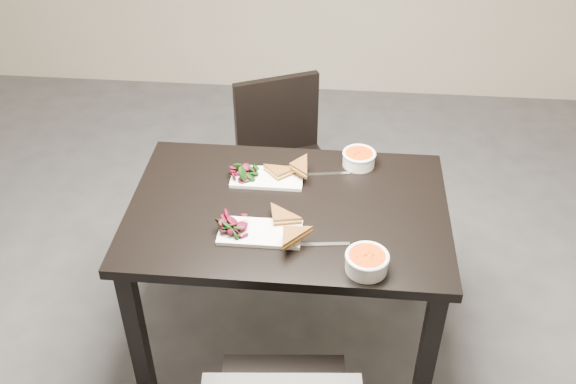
% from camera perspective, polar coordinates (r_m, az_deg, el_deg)
% --- Properties ---
extents(ground, '(5.00, 5.00, 0.00)m').
position_cam_1_polar(ground, '(2.89, -6.15, -14.77)').
color(ground, '#47474C').
rests_on(ground, ground).
extents(table, '(1.20, 0.80, 0.75)m').
position_cam_1_polar(table, '(2.50, -0.00, -3.08)').
color(table, black).
rests_on(table, ground).
extents(chair_far, '(0.56, 0.56, 0.85)m').
position_cam_1_polar(chair_far, '(3.19, -0.33, 3.22)').
color(chair_far, black).
rests_on(chair_far, ground).
extents(plate_near, '(0.29, 0.15, 0.01)m').
position_cam_1_polar(plate_near, '(2.31, -2.46, -3.58)').
color(plate_near, white).
rests_on(plate_near, table).
extents(sandwich_near, '(0.17, 0.14, 0.05)m').
position_cam_1_polar(sandwich_near, '(2.30, -0.83, -2.84)').
color(sandwich_near, brown).
rests_on(sandwich_near, plate_near).
extents(salad_near, '(0.09, 0.08, 0.04)m').
position_cam_1_polar(salad_near, '(2.31, -4.95, -2.90)').
color(salad_near, black).
rests_on(salad_near, plate_near).
extents(soup_bowl_near, '(0.15, 0.15, 0.07)m').
position_cam_1_polar(soup_bowl_near, '(2.17, 6.94, -6.04)').
color(soup_bowl_near, white).
rests_on(soup_bowl_near, table).
extents(cutlery_near, '(0.18, 0.04, 0.00)m').
position_cam_1_polar(cutlery_near, '(2.28, 3.19, -4.60)').
color(cutlery_near, silver).
rests_on(cutlery_near, table).
extents(plate_far, '(0.28, 0.14, 0.01)m').
position_cam_1_polar(plate_far, '(2.57, -1.83, 1.25)').
color(plate_far, white).
rests_on(plate_far, table).
extents(sandwich_far, '(0.18, 0.17, 0.05)m').
position_cam_1_polar(sandwich_far, '(2.54, -0.43, 1.52)').
color(sandwich_far, brown).
rests_on(sandwich_far, plate_far).
extents(salad_far, '(0.09, 0.08, 0.04)m').
position_cam_1_polar(salad_far, '(2.57, -4.06, 1.84)').
color(salad_far, black).
rests_on(salad_far, plate_far).
extents(soup_bowl_far, '(0.14, 0.14, 0.06)m').
position_cam_1_polar(soup_bowl_far, '(2.65, 6.25, 3.01)').
color(soup_bowl_far, white).
rests_on(soup_bowl_far, table).
extents(cutlery_far, '(0.18, 0.04, 0.00)m').
position_cam_1_polar(cutlery_far, '(2.61, 3.51, 1.60)').
color(cutlery_far, silver).
rests_on(cutlery_far, table).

